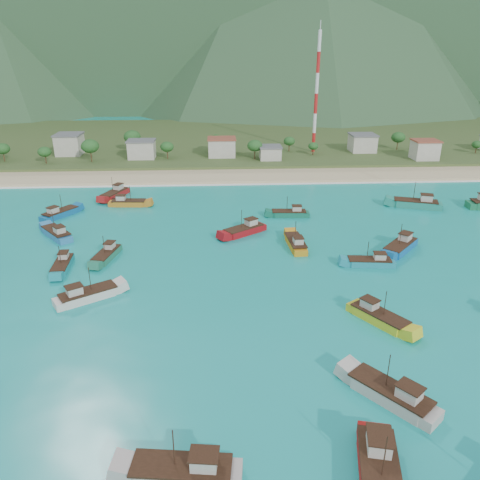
{
  "coord_description": "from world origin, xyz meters",
  "views": [
    {
      "loc": [
        -2.13,
        -68.37,
        38.96
      ],
      "look_at": [
        2.38,
        18.0,
        3.0
      ],
      "focal_mm": 35.0,
      "sensor_mm": 36.0,
      "label": 1
    }
  ],
  "objects_px": {
    "boat_14": "(128,203)",
    "boat_11": "(370,263)",
    "radio_tower": "(316,93)",
    "boat_16": "(400,247)",
    "boat_1": "(379,475)",
    "boat_22": "(60,214)",
    "boat_20": "(87,296)",
    "boat_0": "(296,244)",
    "boat_12": "(391,395)",
    "boat_5": "(290,214)",
    "boat_17": "(416,204)",
    "boat_18": "(379,318)",
    "boat_6": "(57,234)",
    "boat_15": "(184,473)",
    "boat_8": "(63,266)",
    "boat_13": "(244,231)",
    "boat_29": "(115,194)",
    "boat_2": "(107,255)"
  },
  "relations": [
    {
      "from": "boat_18",
      "to": "boat_20",
      "type": "relative_size",
      "value": 0.97
    },
    {
      "from": "boat_2",
      "to": "boat_22",
      "type": "xyz_separation_m",
      "value": [
        -16.69,
        25.4,
        0.09
      ]
    },
    {
      "from": "boat_12",
      "to": "boat_15",
      "type": "distance_m",
      "value": 25.7
    },
    {
      "from": "boat_11",
      "to": "boat_12",
      "type": "bearing_deg",
      "value": 172.19
    },
    {
      "from": "boat_11",
      "to": "boat_13",
      "type": "xyz_separation_m",
      "value": [
        -23.08,
        17.68,
        0.16
      ]
    },
    {
      "from": "boat_5",
      "to": "boat_6",
      "type": "bearing_deg",
      "value": 104.81
    },
    {
      "from": "boat_8",
      "to": "boat_13",
      "type": "height_order",
      "value": "boat_13"
    },
    {
      "from": "boat_0",
      "to": "boat_20",
      "type": "distance_m",
      "value": 43.11
    },
    {
      "from": "boat_6",
      "to": "radio_tower",
      "type": "bearing_deg",
      "value": 7.97
    },
    {
      "from": "boat_13",
      "to": "boat_5",
      "type": "bearing_deg",
      "value": -82.99
    },
    {
      "from": "boat_17",
      "to": "boat_15",
      "type": "bearing_deg",
      "value": 164.12
    },
    {
      "from": "boat_2",
      "to": "boat_11",
      "type": "height_order",
      "value": "boat_2"
    },
    {
      "from": "boat_5",
      "to": "boat_17",
      "type": "height_order",
      "value": "boat_17"
    },
    {
      "from": "boat_8",
      "to": "boat_12",
      "type": "height_order",
      "value": "boat_12"
    },
    {
      "from": "boat_5",
      "to": "boat_16",
      "type": "height_order",
      "value": "boat_16"
    },
    {
      "from": "boat_2",
      "to": "boat_17",
      "type": "height_order",
      "value": "boat_17"
    },
    {
      "from": "boat_16",
      "to": "boat_17",
      "type": "xyz_separation_m",
      "value": [
        14.47,
        27.25,
        0.12
      ]
    },
    {
      "from": "boat_11",
      "to": "boat_14",
      "type": "height_order",
      "value": "boat_14"
    },
    {
      "from": "boat_1",
      "to": "boat_29",
      "type": "xyz_separation_m",
      "value": [
        -43.34,
        94.76,
        -0.16
      ]
    },
    {
      "from": "boat_6",
      "to": "boat_1",
      "type": "bearing_deg",
      "value": -91.88
    },
    {
      "from": "boat_0",
      "to": "boat_22",
      "type": "height_order",
      "value": "boat_22"
    },
    {
      "from": "radio_tower",
      "to": "boat_14",
      "type": "relative_size",
      "value": 4.29
    },
    {
      "from": "boat_16",
      "to": "boat_1",
      "type": "bearing_deg",
      "value": 110.14
    },
    {
      "from": "boat_1",
      "to": "boat_11",
      "type": "distance_m",
      "value": 49.61
    },
    {
      "from": "boat_5",
      "to": "boat_16",
      "type": "relative_size",
      "value": 0.92
    },
    {
      "from": "boat_0",
      "to": "boat_16",
      "type": "height_order",
      "value": "boat_16"
    },
    {
      "from": "boat_8",
      "to": "boat_13",
      "type": "relative_size",
      "value": 0.88
    },
    {
      "from": "boat_18",
      "to": "boat_5",
      "type": "bearing_deg",
      "value": -117.24
    },
    {
      "from": "boat_5",
      "to": "boat_17",
      "type": "distance_m",
      "value": 34.38
    },
    {
      "from": "radio_tower",
      "to": "boat_20",
      "type": "xyz_separation_m",
      "value": [
        -58.96,
        -107.24,
        -22.21
      ]
    },
    {
      "from": "boat_12",
      "to": "boat_17",
      "type": "distance_m",
      "value": 77.26
    },
    {
      "from": "boat_5",
      "to": "boat_12",
      "type": "bearing_deg",
      "value": -174.79
    },
    {
      "from": "boat_14",
      "to": "boat_11",
      "type": "bearing_deg",
      "value": 56.82
    },
    {
      "from": "boat_0",
      "to": "boat_15",
      "type": "relative_size",
      "value": 0.89
    },
    {
      "from": "boat_5",
      "to": "boat_22",
      "type": "distance_m",
      "value": 56.7
    },
    {
      "from": "boat_1",
      "to": "boat_20",
      "type": "distance_m",
      "value": 52.32
    },
    {
      "from": "radio_tower",
      "to": "boat_16",
      "type": "relative_size",
      "value": 4.12
    },
    {
      "from": "boat_2",
      "to": "boat_29",
      "type": "bearing_deg",
      "value": -68.6
    },
    {
      "from": "boat_12",
      "to": "boat_16",
      "type": "height_order",
      "value": "boat_12"
    },
    {
      "from": "boat_5",
      "to": "boat_22",
      "type": "height_order",
      "value": "boat_22"
    },
    {
      "from": "boat_22",
      "to": "boat_5",
      "type": "bearing_deg",
      "value": 31.39
    },
    {
      "from": "boat_5",
      "to": "boat_8",
      "type": "bearing_deg",
      "value": 122.83
    },
    {
      "from": "boat_1",
      "to": "boat_16",
      "type": "bearing_deg",
      "value": -99.93
    },
    {
      "from": "boat_1",
      "to": "boat_17",
      "type": "distance_m",
      "value": 89.32
    },
    {
      "from": "boat_1",
      "to": "boat_22",
      "type": "bearing_deg",
      "value": -43.21
    },
    {
      "from": "boat_11",
      "to": "boat_15",
      "type": "bearing_deg",
      "value": 150.54
    },
    {
      "from": "boat_17",
      "to": "boat_18",
      "type": "bearing_deg",
      "value": 171.53
    },
    {
      "from": "boat_5",
      "to": "boat_15",
      "type": "height_order",
      "value": "boat_15"
    },
    {
      "from": "boat_2",
      "to": "boat_1",
      "type": "bearing_deg",
      "value": 137.34
    },
    {
      "from": "boat_5",
      "to": "boat_15",
      "type": "distance_m",
      "value": 77.95
    }
  ]
}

